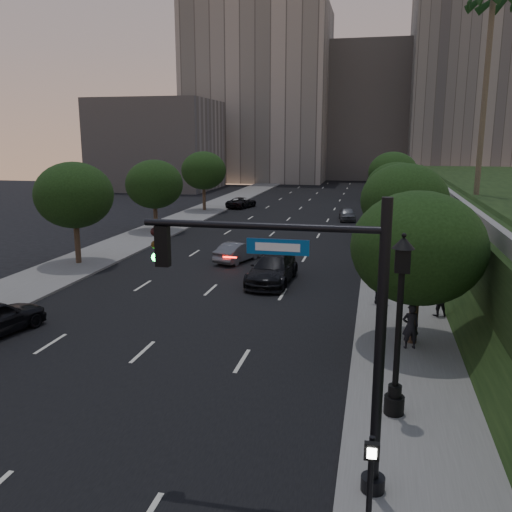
% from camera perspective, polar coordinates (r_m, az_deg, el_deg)
% --- Properties ---
extents(ground, '(160.00, 160.00, 0.00)m').
position_cam_1_polar(ground, '(17.90, -18.63, -15.61)').
color(ground, black).
rests_on(ground, ground).
extents(road_surface, '(16.00, 140.00, 0.02)m').
position_cam_1_polar(road_surface, '(44.98, 1.23, 1.88)').
color(road_surface, black).
rests_on(road_surface, ground).
extents(sidewalk_right, '(4.50, 140.00, 0.15)m').
position_cam_1_polar(sidewalk_right, '(44.17, 14.39, 1.38)').
color(sidewalk_right, slate).
rests_on(sidewalk_right, ground).
extents(sidewalk_left, '(4.50, 140.00, 0.15)m').
position_cam_1_polar(sidewalk_left, '(48.00, -10.87, 2.40)').
color(sidewalk_left, slate).
rests_on(sidewalk_left, ground).
extents(parapet_wall, '(0.35, 90.00, 0.70)m').
position_cam_1_polar(parapet_wall, '(41.85, 19.25, 6.41)').
color(parapet_wall, slate).
rests_on(parapet_wall, embankment).
extents(office_block_left, '(26.00, 20.00, 32.00)m').
position_cam_1_polar(office_block_left, '(108.06, 0.37, 16.52)').
color(office_block_left, gray).
rests_on(office_block_left, ground).
extents(office_block_mid, '(22.00, 18.00, 26.00)m').
position_cam_1_polar(office_block_mid, '(115.51, 11.53, 14.52)').
color(office_block_mid, '#9B958E').
rests_on(office_block_mid, ground).
extents(office_block_right, '(20.00, 22.00, 36.00)m').
position_cam_1_polar(office_block_right, '(110.90, 21.32, 16.64)').
color(office_block_right, gray).
rests_on(office_block_right, ground).
extents(office_block_filler, '(18.00, 16.00, 14.00)m').
position_cam_1_polar(office_block_filler, '(90.28, -10.28, 11.42)').
color(office_block_filler, '#9B958E').
rests_on(office_block_filler, ground).
extents(tree_right_a, '(5.20, 5.20, 6.24)m').
position_cam_1_polar(tree_right_a, '(21.86, 16.69, 0.81)').
color(tree_right_a, '#38281C').
rests_on(tree_right_a, ground).
extents(tree_right_b, '(5.20, 5.20, 6.74)m').
position_cam_1_polar(tree_right_b, '(33.63, 15.36, 5.64)').
color(tree_right_b, '#38281C').
rests_on(tree_right_b, ground).
extents(tree_right_c, '(5.20, 5.20, 6.24)m').
position_cam_1_polar(tree_right_c, '(46.60, 14.60, 6.83)').
color(tree_right_c, '#38281C').
rests_on(tree_right_c, ground).
extents(tree_right_d, '(5.20, 5.20, 6.74)m').
position_cam_1_polar(tree_right_d, '(60.52, 14.20, 8.51)').
color(tree_right_d, '#38281C').
rests_on(tree_right_d, ground).
extents(tree_right_e, '(5.20, 5.20, 6.24)m').
position_cam_1_polar(tree_right_e, '(75.52, 13.90, 8.85)').
color(tree_right_e, '#38281C').
rests_on(tree_right_e, ground).
extents(tree_left_b, '(5.00, 5.00, 6.71)m').
position_cam_1_polar(tree_left_b, '(36.81, -18.61, 6.08)').
color(tree_left_b, '#38281C').
rests_on(tree_left_b, ground).
extents(tree_left_c, '(5.00, 5.00, 6.34)m').
position_cam_1_polar(tree_left_c, '(48.41, -10.66, 7.43)').
color(tree_left_c, '#38281C').
rests_on(tree_left_c, ground).
extents(tree_left_d, '(5.00, 5.00, 6.71)m').
position_cam_1_polar(tree_left_d, '(61.47, -5.54, 8.94)').
color(tree_left_d, '#38281C').
rests_on(tree_left_d, ground).
extents(traffic_signal_mast, '(5.68, 0.56, 7.00)m').
position_cam_1_polar(traffic_signal_mast, '(12.39, 7.79, -9.21)').
color(traffic_signal_mast, black).
rests_on(traffic_signal_mast, ground).
extents(street_lamp, '(0.64, 0.64, 5.62)m').
position_cam_1_polar(street_lamp, '(16.32, 14.74, -8.00)').
color(street_lamp, black).
rests_on(street_lamp, ground).
extents(pedestrian_signal, '(0.30, 0.33, 2.50)m').
position_cam_1_polar(pedestrian_signal, '(11.80, 11.93, -22.17)').
color(pedestrian_signal, black).
rests_on(pedestrian_signal, ground).
extents(sedan_mid_left, '(2.60, 4.32, 1.35)m').
position_cam_1_polar(sedan_mid_left, '(36.47, -1.91, 0.45)').
color(sedan_mid_left, '#56595E').
rests_on(sedan_mid_left, ground).
extents(sedan_far_left, '(3.26, 4.96, 1.27)m').
position_cam_1_polar(sedan_far_left, '(64.61, -1.53, 5.65)').
color(sedan_far_left, black).
rests_on(sedan_far_left, ground).
extents(sedan_near_right, '(2.48, 5.70, 1.63)m').
position_cam_1_polar(sedan_near_right, '(31.08, 1.73, -1.38)').
color(sedan_near_right, black).
rests_on(sedan_near_right, ground).
extents(sedan_far_right, '(1.99, 4.06, 1.33)m').
position_cam_1_polar(sedan_far_right, '(55.36, 9.58, 4.38)').
color(sedan_far_right, '#4C4E53').
rests_on(sedan_far_right, ground).
extents(pedestrian_a, '(0.74, 0.57, 1.79)m').
position_cam_1_polar(pedestrian_a, '(21.99, 15.95, -7.13)').
color(pedestrian_a, black).
rests_on(pedestrian_a, sidewalk_right).
extents(pedestrian_b, '(0.93, 0.82, 1.60)m').
position_cam_1_polar(pedestrian_b, '(26.31, 18.67, -4.30)').
color(pedestrian_b, black).
rests_on(pedestrian_b, sidewalk_right).
extents(pedestrian_c, '(1.05, 0.45, 1.78)m').
position_cam_1_polar(pedestrian_c, '(27.37, 12.89, -3.12)').
color(pedestrian_c, black).
rests_on(pedestrian_c, sidewalk_right).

